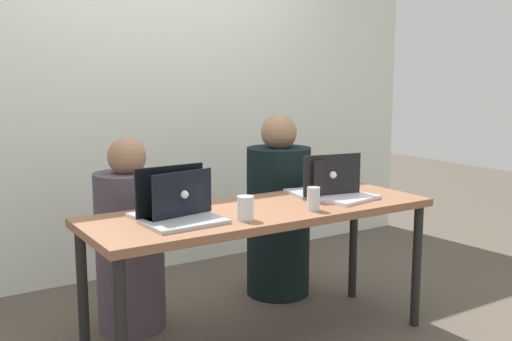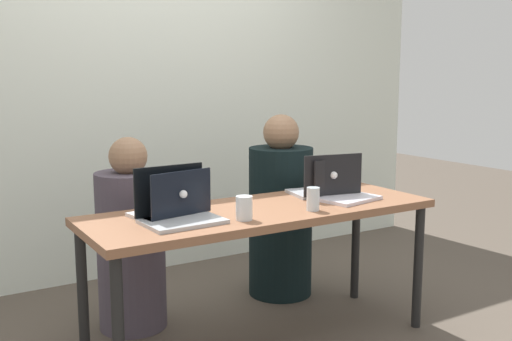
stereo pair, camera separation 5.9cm
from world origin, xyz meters
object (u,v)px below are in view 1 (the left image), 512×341
Objects in this scene: laptop_front_left at (179,210)px; water_glass_right at (313,200)px; water_glass_left at (245,210)px; laptop_front_right at (343,190)px; laptop_back_right at (324,186)px; laptop_back_left at (173,207)px; person_on_left at (130,245)px; person_on_right at (278,215)px.

water_glass_right is (0.65, -0.14, -0.00)m from laptop_front_left.
water_glass_right reaches higher than water_glass_left.
water_glass_left is (-0.68, -0.12, 0.00)m from laptop_front_right.
laptop_back_right is 0.94m from laptop_front_left.
water_glass_right is at bearing 149.23° from laptop_back_left.
person_on_left reaches higher than water_glass_left.
laptop_back_left is 3.16× the size of water_glass_right.
person_on_left is 2.94× the size of laptop_front_left.
person_on_left reaches higher than laptop_back_right.
water_glass_right is at bearing 66.76° from person_on_right.
water_glass_left is at bearing -29.60° from laptop_front_left.
water_glass_left is at bearing 30.75° from laptop_back_right.
person_on_right reaches higher than water_glass_right.
laptop_front_right is 2.99× the size of water_glass_right.
laptop_back_right reaches higher than laptop_front_right.
person_on_left is 0.67m from laptop_front_left.
laptop_front_right is at bearing 23.65° from water_glass_right.
laptop_front_right is 0.33m from water_glass_right.
person_on_right is 1.16m from laptop_front_left.
laptop_front_right is 0.69m from water_glass_left.
laptop_front_left is at bearing 70.43° from laptop_back_left.
water_glass_left is (-0.38, 0.01, -0.00)m from water_glass_right.
laptop_back_right is 0.13m from laptop_front_right.
water_glass_left is at bearing 113.77° from person_on_left.
water_glass_right is at bearing -1.53° from water_glass_left.
laptop_back_right is (0.94, -0.48, 0.30)m from person_on_left.
laptop_back_left is at bearing 159.68° from water_glass_right.
person_on_left reaches higher than laptop_front_left.
laptop_front_left is at bearing 31.11° from person_on_right.
person_on_left is 9.49× the size of water_glass_left.
laptop_back_right is 3.43× the size of water_glass_left.
laptop_front_right is 0.95× the size of laptop_front_left.
water_glass_right is (0.64, -0.24, 0.00)m from laptop_back_left.
laptop_back_right is 1.06× the size of laptop_front_left.
laptop_back_left is 0.09m from laptop_front_left.
laptop_front_left is (-0.01, -0.09, 0.00)m from laptop_back_left.
laptop_front_left reaches higher than laptop_back_left.
person_on_left is 1.10m from laptop_back_right.
person_on_right reaches higher than water_glass_left.
person_on_right is at bearing -83.39° from laptop_back_right.
laptop_front_left reaches higher than laptop_back_right.
person_on_right is at bearing 28.84° from laptop_front_left.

